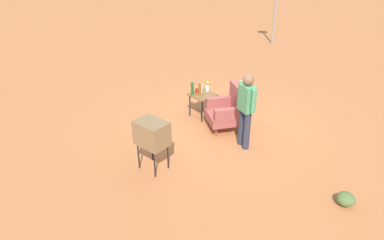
{
  "coord_description": "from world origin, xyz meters",
  "views": [
    {
      "loc": [
        4.8,
        -5.29,
        3.97
      ],
      "look_at": [
        0.15,
        -1.16,
        0.65
      ],
      "focal_mm": 31.58,
      "sensor_mm": 36.0,
      "label": 1
    }
  ],
  "objects_px": {
    "bottle_short_clear": "(201,88)",
    "bottle_tall_amber": "(200,89)",
    "road_sign": "(275,11)",
    "person_standing": "(246,107)",
    "soda_can_red": "(197,91)",
    "bottle_wine_green": "(192,89)",
    "armchair": "(229,109)",
    "tv_on_stand": "(152,134)",
    "side_table": "(203,97)",
    "flower_vase": "(207,86)"
  },
  "relations": [
    {
      "from": "bottle_wine_green",
      "to": "person_standing",
      "type": "bearing_deg",
      "value": -3.16
    },
    {
      "from": "tv_on_stand",
      "to": "bottle_wine_green",
      "type": "height_order",
      "value": "tv_on_stand"
    },
    {
      "from": "armchair",
      "to": "person_standing",
      "type": "xyz_separation_m",
      "value": [
        0.77,
        -0.33,
        0.44
      ]
    },
    {
      "from": "bottle_short_clear",
      "to": "road_sign",
      "type": "bearing_deg",
      "value": 112.66
    },
    {
      "from": "road_sign",
      "to": "bottle_tall_amber",
      "type": "xyz_separation_m",
      "value": [
        2.98,
        -7.03,
        -0.63
      ]
    },
    {
      "from": "bottle_tall_amber",
      "to": "flower_vase",
      "type": "distance_m",
      "value": 0.3
    },
    {
      "from": "side_table",
      "to": "flower_vase",
      "type": "distance_m",
      "value": 0.32
    },
    {
      "from": "bottle_short_clear",
      "to": "bottle_tall_amber",
      "type": "distance_m",
      "value": 0.2
    },
    {
      "from": "armchair",
      "to": "road_sign",
      "type": "distance_m",
      "value": 7.98
    },
    {
      "from": "person_standing",
      "to": "road_sign",
      "type": "xyz_separation_m",
      "value": [
        -4.63,
        7.26,
        0.44
      ]
    },
    {
      "from": "side_table",
      "to": "soda_can_red",
      "type": "relative_size",
      "value": 4.94
    },
    {
      "from": "tv_on_stand",
      "to": "bottle_tall_amber",
      "type": "bearing_deg",
      "value": 115.16
    },
    {
      "from": "bottle_short_clear",
      "to": "side_table",
      "type": "bearing_deg",
      "value": -29.57
    },
    {
      "from": "side_table",
      "to": "tv_on_stand",
      "type": "height_order",
      "value": "tv_on_stand"
    },
    {
      "from": "soda_can_red",
      "to": "bottle_wine_green",
      "type": "height_order",
      "value": "bottle_wine_green"
    },
    {
      "from": "side_table",
      "to": "person_standing",
      "type": "xyz_separation_m",
      "value": [
        1.63,
        -0.31,
        0.42
      ]
    },
    {
      "from": "tv_on_stand",
      "to": "soda_can_red",
      "type": "height_order",
      "value": "tv_on_stand"
    },
    {
      "from": "tv_on_stand",
      "to": "person_standing",
      "type": "relative_size",
      "value": 0.63
    },
    {
      "from": "side_table",
      "to": "flower_vase",
      "type": "height_order",
      "value": "flower_vase"
    },
    {
      "from": "bottle_short_clear",
      "to": "bottle_wine_green",
      "type": "relative_size",
      "value": 0.62
    },
    {
      "from": "side_table",
      "to": "flower_vase",
      "type": "bearing_deg",
      "value": 106.15
    },
    {
      "from": "side_table",
      "to": "bottle_short_clear",
      "type": "bearing_deg",
      "value": 150.43
    },
    {
      "from": "soda_can_red",
      "to": "flower_vase",
      "type": "bearing_deg",
      "value": 70.83
    },
    {
      "from": "tv_on_stand",
      "to": "bottle_short_clear",
      "type": "bearing_deg",
      "value": 115.98
    },
    {
      "from": "road_sign",
      "to": "tv_on_stand",
      "type": "bearing_deg",
      "value": -66.49
    },
    {
      "from": "side_table",
      "to": "bottle_short_clear",
      "type": "height_order",
      "value": "bottle_short_clear"
    },
    {
      "from": "bottle_tall_amber",
      "to": "side_table",
      "type": "bearing_deg",
      "value": 79.98
    },
    {
      "from": "soda_can_red",
      "to": "person_standing",
      "type": "bearing_deg",
      "value": -7.85
    },
    {
      "from": "armchair",
      "to": "flower_vase",
      "type": "relative_size",
      "value": 4.0
    },
    {
      "from": "armchair",
      "to": "person_standing",
      "type": "relative_size",
      "value": 0.65
    },
    {
      "from": "side_table",
      "to": "person_standing",
      "type": "distance_m",
      "value": 1.71
    },
    {
      "from": "person_standing",
      "to": "bottle_tall_amber",
      "type": "relative_size",
      "value": 5.47
    },
    {
      "from": "armchair",
      "to": "road_sign",
      "type": "bearing_deg",
      "value": 119.12
    },
    {
      "from": "soda_can_red",
      "to": "bottle_short_clear",
      "type": "bearing_deg",
      "value": 76.95
    },
    {
      "from": "person_standing",
      "to": "side_table",
      "type": "bearing_deg",
      "value": 169.37
    },
    {
      "from": "road_sign",
      "to": "person_standing",
      "type": "bearing_deg",
      "value": -57.48
    },
    {
      "from": "tv_on_stand",
      "to": "person_standing",
      "type": "distance_m",
      "value": 2.03
    },
    {
      "from": "soda_can_red",
      "to": "bottle_tall_amber",
      "type": "distance_m",
      "value": 0.17
    },
    {
      "from": "person_standing",
      "to": "bottle_tall_amber",
      "type": "height_order",
      "value": "person_standing"
    },
    {
      "from": "armchair",
      "to": "soda_can_red",
      "type": "height_order",
      "value": "armchair"
    },
    {
      "from": "side_table",
      "to": "bottle_wine_green",
      "type": "height_order",
      "value": "bottle_wine_green"
    },
    {
      "from": "soda_can_red",
      "to": "flower_vase",
      "type": "relative_size",
      "value": 0.46
    },
    {
      "from": "side_table",
      "to": "tv_on_stand",
      "type": "xyz_separation_m",
      "value": [
        1.0,
        -2.23,
        0.27
      ]
    },
    {
      "from": "tv_on_stand",
      "to": "bottle_short_clear",
      "type": "relative_size",
      "value": 5.15
    },
    {
      "from": "tv_on_stand",
      "to": "bottle_wine_green",
      "type": "bearing_deg",
      "value": 119.44
    },
    {
      "from": "flower_vase",
      "to": "person_standing",
      "type": "bearing_deg",
      "value": -17.12
    },
    {
      "from": "person_standing",
      "to": "bottle_short_clear",
      "type": "height_order",
      "value": "person_standing"
    },
    {
      "from": "road_sign",
      "to": "bottle_tall_amber",
      "type": "relative_size",
      "value": 8.13
    },
    {
      "from": "tv_on_stand",
      "to": "armchair",
      "type": "bearing_deg",
      "value": 93.41
    },
    {
      "from": "soda_can_red",
      "to": "side_table",
      "type": "bearing_deg",
      "value": 20.54
    }
  ]
}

